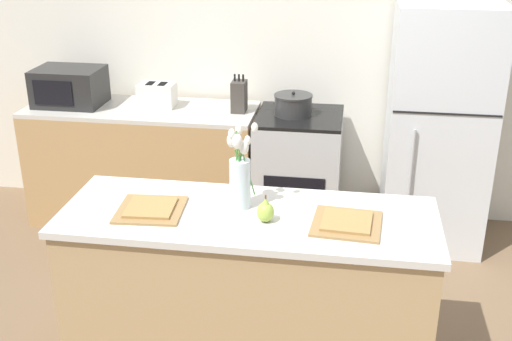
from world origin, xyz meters
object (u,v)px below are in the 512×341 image
microwave (69,86)px  cooking_pot (293,105)px  plate_setting_left (151,209)px  pear_figurine (265,211)px  knife_block (239,96)px  toaster (157,95)px  flower_vase (240,174)px  stove_range (298,173)px  refrigerator (438,128)px  plate_setting_right (347,223)px

microwave → cooking_pot: bearing=0.1°
microwave → plate_setting_left: bearing=-55.5°
pear_figurine → microwave: bearing=135.4°
cooking_pot → pear_figurine: bearing=-88.6°
cooking_pot → knife_block: 0.39m
knife_block → plate_setting_left: bearing=-94.5°
toaster → knife_block: size_ratio=1.04×
toaster → cooking_pot: 1.00m
flower_vase → microwave: bearing=135.2°
stove_range → plate_setting_left: 1.80m
microwave → knife_block: 1.26m
microwave → pear_figurine: bearing=-44.6°
plate_setting_left → microwave: (-1.13, 1.64, 0.11)m
knife_block → toaster: bearing=177.5°
refrigerator → cooking_pot: bearing=179.9°
pear_figurine → cooking_pot: 1.66m
plate_setting_right → microwave: (-2.06, 1.64, 0.11)m
plate_setting_left → microwave: 1.99m
cooking_pot → toaster: bearing=177.4°
refrigerator → flower_vase: size_ratio=3.92×
stove_range → flower_vase: (-0.15, -1.53, 0.63)m
refrigerator → cooking_pot: (-1.00, 0.00, 0.12)m
stove_range → refrigerator: bearing=0.0°
refrigerator → toaster: (-2.00, 0.05, 0.13)m
pear_figurine → plate_setting_right: pear_figurine is taller
toaster → cooking_pot: size_ratio=1.04×
stove_range → cooking_pot: 0.52m
plate_setting_left → plate_setting_right: 0.93m
flower_vase → knife_block: 1.58m
cooking_pot → plate_setting_right: bearing=-75.8°
flower_vase → cooking_pot: bearing=86.2°
refrigerator → toaster: 2.00m
knife_block → cooking_pot: bearing=-2.8°
flower_vase → plate_setting_right: flower_vase is taller
cooking_pot → knife_block: (-0.39, 0.02, 0.04)m
cooking_pot → refrigerator: bearing=-0.1°
refrigerator → plate_setting_right: refrigerator is taller
microwave → stove_range: bearing=0.0°
stove_range → cooking_pot: cooking_pot is taller
stove_range → pear_figurine: 1.74m
flower_vase → microwave: flower_vase is taller
flower_vase → plate_setting_right: 0.55m
flower_vase → plate_setting_left: bearing=-165.3°
stove_range → knife_block: 0.71m
knife_block → pear_figurine: bearing=-75.7°
plate_setting_left → microwave: bearing=124.5°
plate_setting_right → toaster: 2.20m
pear_figurine → toaster: 2.00m
refrigerator → cooking_pot: 1.01m
flower_vase → knife_block: (-0.29, 1.55, -0.07)m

